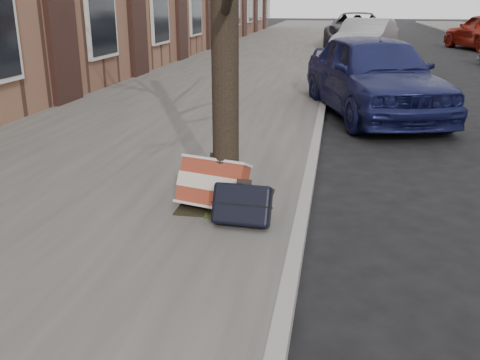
% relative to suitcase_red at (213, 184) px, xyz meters
% --- Properties ---
extents(ground, '(120.00, 120.00, 0.00)m').
position_rel_suitcase_red_xyz_m(ground, '(2.10, -1.00, -0.37)').
color(ground, black).
rests_on(ground, ground).
extents(near_sidewalk, '(5.00, 70.00, 0.12)m').
position_rel_suitcase_red_xyz_m(near_sidewalk, '(-1.60, 14.00, -0.31)').
color(near_sidewalk, slate).
rests_on(near_sidewalk, ground).
extents(dirt_patch, '(0.85, 0.85, 0.02)m').
position_rel_suitcase_red_xyz_m(dirt_patch, '(0.10, 0.20, -0.24)').
color(dirt_patch, black).
rests_on(dirt_patch, near_sidewalk).
extents(suitcase_red, '(0.72, 0.51, 0.50)m').
position_rel_suitcase_red_xyz_m(suitcase_red, '(0.00, 0.00, 0.00)').
color(suitcase_red, maroon).
rests_on(suitcase_red, near_sidewalk).
extents(suitcase_navy, '(0.53, 0.33, 0.40)m').
position_rel_suitcase_red_xyz_m(suitcase_navy, '(0.34, -0.34, -0.05)').
color(suitcase_navy, black).
rests_on(suitcase_navy, near_sidewalk).
extents(car_near_front, '(2.86, 4.63, 1.47)m').
position_rel_suitcase_red_xyz_m(car_near_front, '(1.73, 5.31, 0.37)').
color(car_near_front, '#181C4E').
rests_on(car_near_front, ground).
extents(car_near_mid, '(2.50, 4.51, 1.41)m').
position_rel_suitcase_red_xyz_m(car_near_mid, '(1.96, 14.69, 0.34)').
color(car_near_mid, '#9E9FA5').
rests_on(car_near_mid, ground).
extents(car_near_back, '(2.82, 5.53, 1.50)m').
position_rel_suitcase_red_xyz_m(car_near_back, '(1.77, 20.16, 0.38)').
color(car_near_back, '#36353A').
rests_on(car_near_back, ground).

